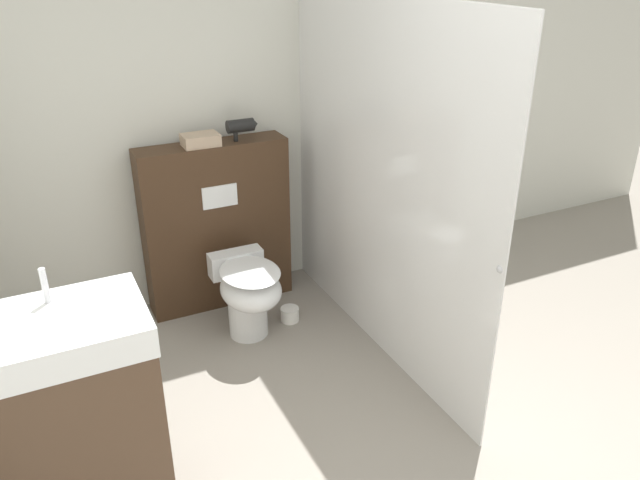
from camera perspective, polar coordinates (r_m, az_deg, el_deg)
The scene contains 8 objects.
wall_back at distance 4.03m, azimuth -9.06°, elevation 11.85°, with size 8.00×0.06×2.50m.
partition_panel at distance 4.05m, azimuth -9.40°, elevation 1.32°, with size 0.93×0.23×1.09m.
shower_glass at distance 3.40m, azimuth 5.45°, elevation 4.87°, with size 0.04×2.02×1.97m.
toilet at distance 3.73m, azimuth -6.57°, elevation -4.76°, with size 0.35×0.53×0.48m.
sink_vanity at distance 2.67m, azimuth -21.50°, elevation -15.56°, with size 0.64×0.45×1.12m.
hair_drier at distance 3.87m, azimuth -7.17°, elevation 10.31°, with size 0.20×0.08×0.13m.
folded_towel at distance 3.81m, azimuth -10.87°, elevation 8.97°, with size 0.22×0.15×0.07m.
spare_toilet_roll at distance 3.99m, azimuth -2.78°, elevation -6.79°, with size 0.12×0.12×0.09m.
Camera 1 is at (-1.16, -1.35, 2.17)m, focal length 35.00 mm.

